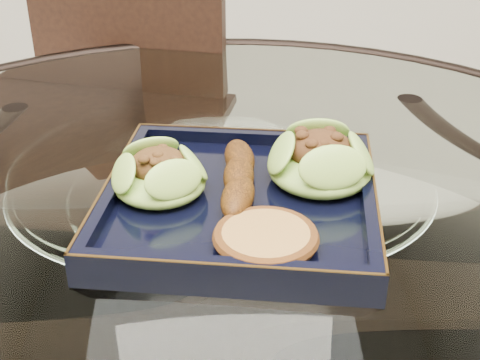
{
  "coord_description": "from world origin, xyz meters",
  "views": [
    {
      "loc": [
        -0.02,
        -0.6,
        1.12
      ],
      "look_at": [
        0.02,
        -0.03,
        0.8
      ],
      "focal_mm": 50.0,
      "sensor_mm": 36.0,
      "label": 1
    }
  ],
  "objects": [
    {
      "name": "roasted_plantain",
      "position": [
        0.02,
        -0.01,
        0.8
      ],
      "size": [
        0.04,
        0.15,
        0.03
      ],
      "primitive_type": "ellipsoid",
      "rotation": [
        0.0,
        0.0,
        1.49
      ],
      "color": "#5C2F09",
      "rests_on": "navy_plate"
    },
    {
      "name": "dining_table",
      "position": [
        -0.0,
        -0.0,
        0.6
      ],
      "size": [
        1.13,
        1.13,
        0.77
      ],
      "color": "white",
      "rests_on": "ground"
    },
    {
      "name": "lettuce_wrap_right",
      "position": [
        0.1,
        0.01,
        0.8
      ],
      "size": [
        0.14,
        0.14,
        0.04
      ],
      "primitive_type": "ellipsoid",
      "rotation": [
        0.0,
        0.0,
        -0.42
      ],
      "color": "#5F912A",
      "rests_on": "navy_plate"
    },
    {
      "name": "crumb_patty",
      "position": [
        0.03,
        -0.11,
        0.79
      ],
      "size": [
        0.11,
        0.11,
        0.02
      ],
      "primitive_type": "cylinder",
      "rotation": [
        0.0,
        0.0,
        0.37
      ],
      "color": "#A77337",
      "rests_on": "navy_plate"
    },
    {
      "name": "navy_plate",
      "position": [
        0.02,
        -0.03,
        0.77
      ],
      "size": [
        0.31,
        0.31,
        0.02
      ],
      "primitive_type": "cube",
      "rotation": [
        0.0,
        0.0,
        -0.16
      ],
      "color": "black",
      "rests_on": "dining_table"
    },
    {
      "name": "dining_chair",
      "position": [
        -0.18,
        0.45,
        0.48
      ],
      "size": [
        0.46,
        0.46,
        0.85
      ],
      "rotation": [
        0.0,
        0.0,
        -0.28
      ],
      "color": "black",
      "rests_on": "ground"
    },
    {
      "name": "lettuce_wrap_left",
      "position": [
        -0.06,
        -0.01,
        0.8
      ],
      "size": [
        0.1,
        0.1,
        0.03
      ],
      "primitive_type": "ellipsoid",
      "rotation": [
        0.0,
        0.0,
        -0.07
      ],
      "color": "#73A530",
      "rests_on": "navy_plate"
    }
  ]
}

